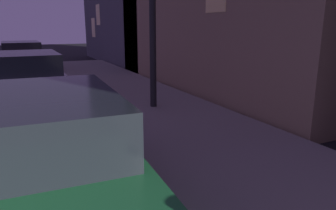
{
  "coord_description": "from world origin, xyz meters",
  "views": [
    {
      "loc": [
        2.69,
        -1.0,
        2.11
      ],
      "look_at": [
        4.01,
        1.81,
        1.33
      ],
      "focal_mm": 33.86,
      "sensor_mm": 36.0,
      "label": 1
    }
  ],
  "objects": [
    {
      "name": "car_red",
      "position": [
        2.85,
        15.24,
        0.72
      ],
      "size": [
        2.09,
        4.54,
        1.43
      ],
      "color": "maroon",
      "rests_on": "ground"
    },
    {
      "name": "car_green",
      "position": [
        2.85,
        2.46,
        0.71
      ],
      "size": [
        2.13,
        4.45,
        1.43
      ],
      "color": "#19592D",
      "rests_on": "ground"
    },
    {
      "name": "car_white",
      "position": [
        2.85,
        8.44,
        0.72
      ],
      "size": [
        2.12,
        4.25,
        1.43
      ],
      "color": "silver",
      "rests_on": "ground"
    }
  ]
}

